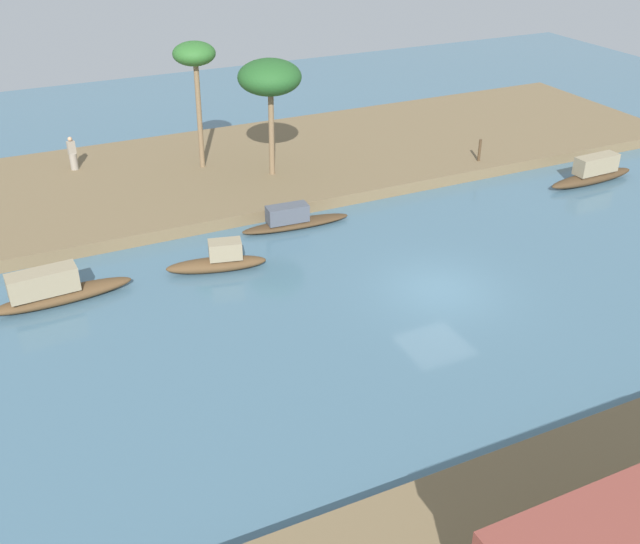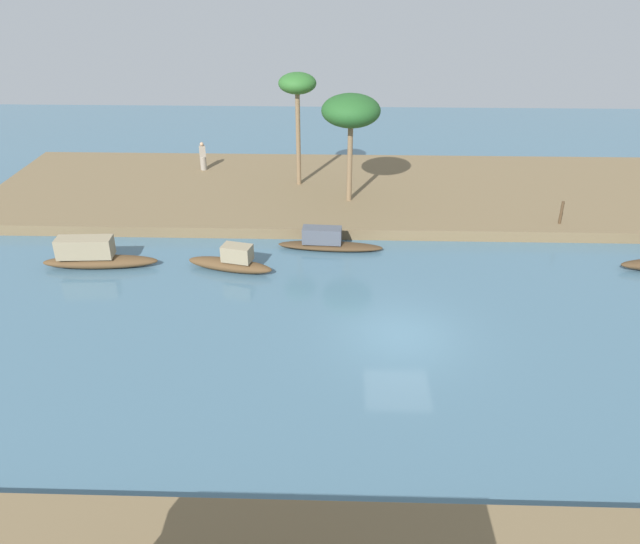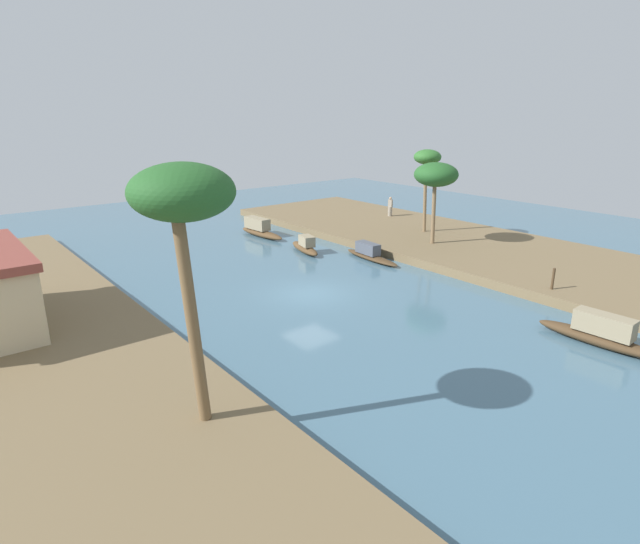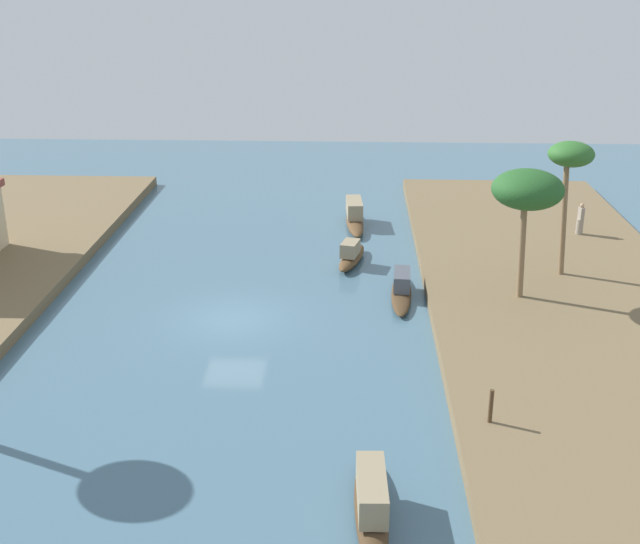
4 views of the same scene
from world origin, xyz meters
TOP-DOWN VIEW (x-y plane):
  - river_water at (0.00, 0.00)m, footprint 71.57×71.57m
  - riverbank_left at (0.00, -14.23)m, footprint 43.11×11.93m
  - riverbank_right at (0.00, 14.23)m, footprint 43.11×11.93m
  - sampan_midstream at (-12.62, -5.56)m, footprint 5.16×1.07m
  - sampan_downstream_large at (2.85, -7.18)m, footprint 4.93×1.19m
  - sampan_foreground at (6.95, -4.91)m, footprint 3.97×1.74m
  - sampan_near_left_bank at (13.03, -5.05)m, footprint 5.07×1.25m
  - person_on_near_bank at (10.50, -16.94)m, footprint 0.44×0.44m
  - mooring_post at (-8.47, -9.34)m, footprint 0.14×0.14m
  - palm_tree_left_near at (1.80, -12.11)m, footprint 2.96×2.96m
  - palm_tree_left_far at (4.60, -14.47)m, footprint 2.01×2.01m
  - palm_tree_right_tall at (-8.00, 10.34)m, footprint 2.81×2.81m

SIDE VIEW (x-z plane):
  - river_water at x=0.00m, z-range 0.00..0.00m
  - riverbank_left at x=0.00m, z-range 0.00..0.54m
  - riverbank_right at x=0.00m, z-range 0.00..0.54m
  - sampan_downstream_large at x=2.85m, z-range -0.16..0.93m
  - sampan_foreground at x=6.95m, z-range -0.18..1.06m
  - sampan_midstream at x=-12.62m, z-range -0.17..1.26m
  - sampan_near_left_bank at x=13.03m, z-range -0.15..1.28m
  - mooring_post at x=-8.47m, z-range 0.54..1.68m
  - person_on_near_bank at x=10.50m, z-range 0.39..2.08m
  - palm_tree_left_near at x=1.80m, z-range 2.47..8.05m
  - palm_tree_left_far at x=4.60m, z-range 2.88..9.05m
  - palm_tree_right_tall at x=-8.00m, z-range 3.36..10.99m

